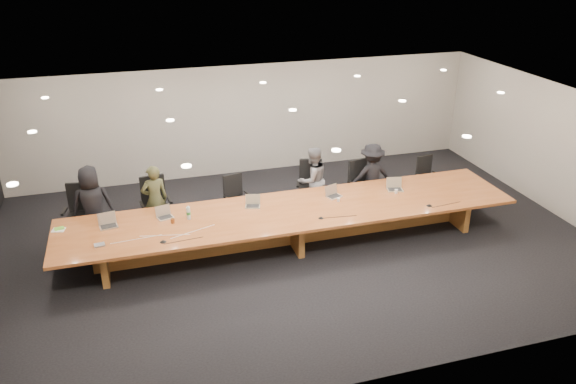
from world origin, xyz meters
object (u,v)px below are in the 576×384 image
(av_box, at_px, (100,245))
(mic_left, at_px, (163,241))
(chair_far_left, at_px, (80,214))
(laptop_c, at_px, (253,201))
(person_a, at_px, (93,205))
(amber_mug, at_px, (173,221))
(person_d, at_px, (371,176))
(laptop_b, at_px, (165,213))
(laptop_d, at_px, (334,192))
(chair_mid_right, at_px, (310,187))
(mic_right, at_px, (429,205))
(chair_right, at_px, (362,184))
(chair_left, at_px, (156,206))
(paper_cup_near, at_px, (338,200))
(conference_table, at_px, (292,220))
(laptop_a, at_px, (108,221))
(person_b, at_px, (155,200))
(chair_mid_left, at_px, (238,199))
(mic_center, at_px, (321,218))
(chair_far_right, at_px, (429,177))
(water_bottle, at_px, (188,213))
(laptop_e, at_px, (395,185))
(paper_cup_far, at_px, (396,191))
(person_c, at_px, (312,180))

(av_box, height_order, mic_left, mic_left)
(chair_far_left, xyz_separation_m, laptop_c, (3.32, -0.95, 0.26))
(person_a, height_order, amber_mug, person_a)
(person_d, relative_size, amber_mug, 16.55)
(laptop_b, distance_m, laptop_d, 3.43)
(chair_far_left, height_order, chair_mid_right, chair_far_left)
(chair_far_left, distance_m, laptop_d, 5.14)
(mic_right, bearing_deg, laptop_b, 169.30)
(chair_right, relative_size, amber_mug, 12.04)
(chair_left, distance_m, mic_right, 5.54)
(paper_cup_near, bearing_deg, conference_table, -174.70)
(laptop_a, bearing_deg, chair_right, 0.40)
(person_b, height_order, laptop_a, person_b)
(laptop_a, bearing_deg, chair_mid_right, 3.95)
(chair_mid_left, relative_size, mic_center, 10.11)
(laptop_c, bearing_deg, chair_mid_left, 113.43)
(chair_right, bearing_deg, paper_cup_near, -140.28)
(chair_mid_right, height_order, laptop_a, chair_mid_right)
(chair_far_right, distance_m, av_box, 7.49)
(conference_table, relative_size, av_box, 50.05)
(chair_mid_left, distance_m, paper_cup_near, 2.21)
(chair_mid_left, relative_size, person_b, 0.70)
(conference_table, relative_size, mic_right, 78.46)
(chair_mid_left, bearing_deg, water_bottle, -152.56)
(person_d, xyz_separation_m, laptop_a, (-5.67, -0.85, 0.12))
(chair_far_right, height_order, mic_right, chair_far_right)
(paper_cup_near, bearing_deg, chair_far_left, 166.54)
(chair_left, bearing_deg, av_box, -129.80)
(person_a, height_order, water_bottle, person_a)
(conference_table, relative_size, water_bottle, 36.51)
(amber_mug, bearing_deg, person_b, 101.74)
(amber_mug, xyz_separation_m, mic_right, (4.98, -0.71, -0.03))
(mic_left, bearing_deg, person_b, 90.06)
(person_d, relative_size, water_bottle, 6.11)
(mic_right, bearing_deg, person_a, 164.26)
(amber_mug, distance_m, mic_center, 2.79)
(laptop_e, bearing_deg, mic_left, -157.58)
(mic_right, bearing_deg, paper_cup_far, 116.24)
(conference_table, bearing_deg, paper_cup_far, 2.95)
(conference_table, relative_size, chair_mid_right, 7.55)
(chair_left, relative_size, laptop_b, 4.11)
(laptop_a, relative_size, mic_right, 2.83)
(chair_right, xyz_separation_m, amber_mug, (-4.31, -1.09, 0.25))
(paper_cup_far, bearing_deg, person_c, 141.57)
(chair_mid_left, distance_m, laptop_b, 1.88)
(chair_left, bearing_deg, water_bottle, -70.35)
(chair_far_left, distance_m, chair_mid_right, 4.84)
(chair_mid_right, xyz_separation_m, paper_cup_near, (0.20, -1.17, 0.19))
(amber_mug, distance_m, paper_cup_near, 3.32)
(laptop_d, xyz_separation_m, mic_center, (-0.59, -0.83, -0.11))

